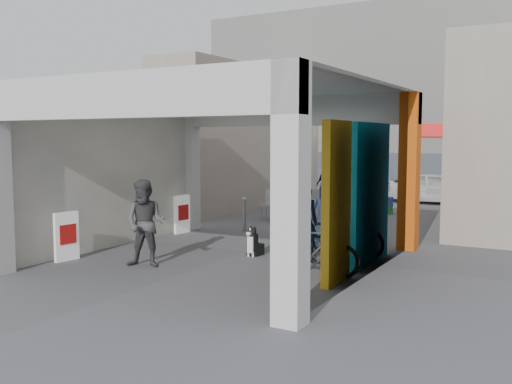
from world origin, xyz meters
The scene contains 21 objects.
ground centered at (0.00, 0.00, 0.00)m, with size 90.00×90.00×0.00m, color #4E4F53.
arcade_canopy centered at (0.54, -0.82, 2.30)m, with size 6.40×6.45×6.40m.
far_building centered at (0.00, 13.99, 3.99)m, with size 18.00×4.08×8.00m.
plaza_bldg_left centered at (-4.50, 7.50, 2.50)m, with size 2.00×9.00×5.00m, color #A19585.
plaza_bldg_right centered at (4.50, 7.50, 2.50)m, with size 2.00×9.00×5.00m, color #A19585.
bollard_left centered at (-1.47, 2.33, 0.44)m, with size 0.09×0.09×0.89m, color gray.
bollard_center centered at (-0.11, 2.21, 0.44)m, with size 0.09×0.09×0.88m, color gray.
bollard_right centered at (1.67, 2.39, 0.49)m, with size 0.09×0.09×0.98m, color gray.
advert_board_near centered at (-2.75, -2.62, 0.51)m, with size 0.16×0.56×1.00m.
advert_board_far centered at (-2.75, 1.27, 0.51)m, with size 0.14×0.55×1.00m.
cafe_set centered at (-1.43, 5.07, 0.33)m, with size 1.54×1.24×0.93m.
produce_stand centered at (-1.63, 5.58, 0.29)m, with size 1.09×0.59×0.72m.
crate_stack centered at (0.79, 7.64, 0.28)m, with size 0.49×0.40×0.56m.
border_collie centered at (0.35, -0.34, 0.26)m, with size 0.24×0.48×0.66m.
man_with_dog centered at (1.44, -0.17, 0.78)m, with size 0.57×0.37×1.56m, color black.
man_back_turned centered at (-0.98, -2.25, 0.85)m, with size 0.83×0.64×1.70m, color #444346.
man_elderly centered at (1.11, 1.76, 0.74)m, with size 0.72×0.47×1.48m, color #5E7AB7.
man_crates centered at (-0.85, 7.08, 0.93)m, with size 1.09×0.45×1.86m, color black.
bicycle_front centered at (1.99, 0.72, 0.50)m, with size 0.67×1.91×1.00m, color black.
bicycle_rear centered at (2.20, -1.36, 0.49)m, with size 0.46×1.64×0.99m, color black.
white_van centered at (1.66, 11.50, 0.62)m, with size 1.46×3.62×1.23m, color silver.
Camera 1 is at (6.26, -10.70, 2.50)m, focal length 40.00 mm.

